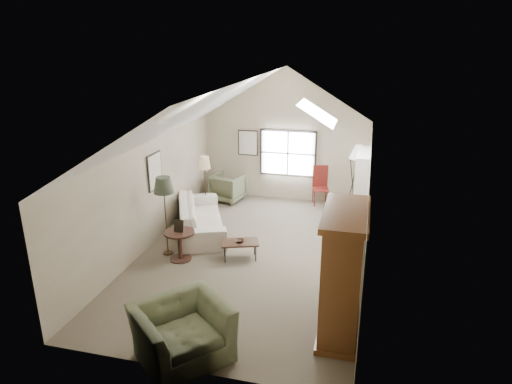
% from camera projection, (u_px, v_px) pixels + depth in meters
% --- Properties ---
extents(room_shell, '(5.01, 8.01, 4.00)m').
position_uv_depth(room_shell, '(251.00, 117.00, 9.56)').
color(room_shell, brown).
rests_on(room_shell, ground).
extents(window, '(1.72, 0.08, 1.42)m').
position_uv_depth(window, '(288.00, 153.00, 13.74)').
color(window, black).
rests_on(window, room_shell).
extents(skylight, '(0.80, 1.20, 0.52)m').
position_uv_depth(skylight, '(318.00, 112.00, 10.08)').
color(skylight, white).
rests_on(skylight, room_shell).
extents(wall_art, '(1.97, 3.71, 0.88)m').
position_uv_depth(wall_art, '(202.00, 157.00, 12.25)').
color(wall_art, black).
rests_on(wall_art, room_shell).
extents(armoire, '(0.60, 1.50, 2.20)m').
position_uv_depth(armoire, '(342.00, 273.00, 7.55)').
color(armoire, brown).
rests_on(armoire, ground).
extents(tv_alcove, '(0.32, 1.30, 2.10)m').
position_uv_depth(tv_alcove, '(360.00, 194.00, 11.16)').
color(tv_alcove, white).
rests_on(tv_alcove, ground).
extents(media_console, '(0.34, 1.18, 0.60)m').
position_uv_depth(media_console, '(357.00, 226.00, 11.44)').
color(media_console, '#382316').
rests_on(media_console, ground).
extents(tv_panel, '(0.05, 0.90, 0.55)m').
position_uv_depth(tv_panel, '(359.00, 202.00, 11.24)').
color(tv_panel, black).
rests_on(tv_panel, media_console).
extents(sofa, '(2.08, 2.92, 0.80)m').
position_uv_depth(sofa, '(201.00, 217.00, 11.73)').
color(sofa, beige).
rests_on(sofa, ground).
extents(armchair_near, '(1.82, 1.83, 0.90)m').
position_uv_depth(armchair_near, '(182.00, 332.00, 7.11)').
color(armchair_near, '#535D41').
rests_on(armchair_near, ground).
extents(armchair_far, '(1.05, 1.07, 0.82)m').
position_uv_depth(armchair_far, '(228.00, 187.00, 13.93)').
color(armchair_far, '#616345').
rests_on(armchair_far, ground).
extents(coffee_table, '(0.94, 0.71, 0.42)m').
position_uv_depth(coffee_table, '(240.00, 250.00, 10.33)').
color(coffee_table, '#3B2818').
rests_on(coffee_table, ground).
extents(bowl, '(0.25, 0.25, 0.05)m').
position_uv_depth(bowl, '(240.00, 241.00, 10.25)').
color(bowl, '#341C15').
rests_on(bowl, coffee_table).
extents(side_table, '(0.90, 0.90, 0.68)m').
position_uv_depth(side_table, '(180.00, 246.00, 10.26)').
color(side_table, '#341C15').
rests_on(side_table, ground).
extents(side_chair, '(0.55, 0.55, 1.17)m').
position_uv_depth(side_chair, '(321.00, 186.00, 13.54)').
color(side_chair, maroon).
rests_on(side_chair, ground).
extents(tripod_lamp, '(0.73, 0.73, 1.91)m').
position_uv_depth(tripod_lamp, '(357.00, 176.00, 13.18)').
color(tripod_lamp, white).
rests_on(tripod_lamp, ground).
extents(dark_lamp, '(0.60, 0.60, 1.90)m').
position_uv_depth(dark_lamp, '(166.00, 216.00, 10.34)').
color(dark_lamp, '#282F21').
rests_on(dark_lamp, ground).
extents(tan_lamp, '(0.45, 0.45, 1.71)m').
position_uv_depth(tan_lamp, '(205.00, 185.00, 12.75)').
color(tan_lamp, tan).
rests_on(tan_lamp, ground).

